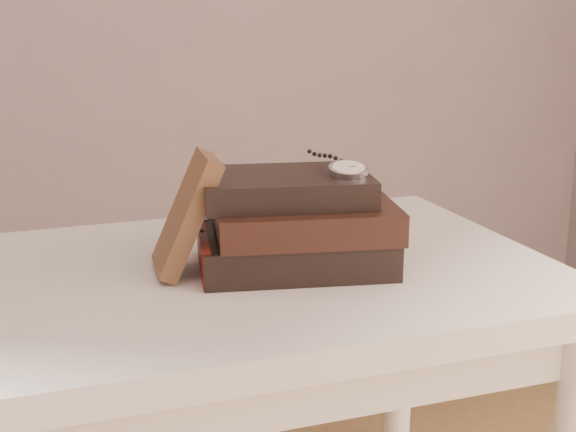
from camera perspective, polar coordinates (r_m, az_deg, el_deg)
name	(u,v)px	position (r m, az deg, el deg)	size (l,w,h in m)	color
table	(200,335)	(1.20, -5.99, -8.00)	(1.00, 0.60, 0.75)	beige
book_stack	(296,225)	(1.17, 0.54, -0.58)	(0.30, 0.23, 0.13)	black
journal	(187,214)	(1.15, -6.88, 0.12)	(0.03, 0.11, 0.17)	#402818
pocket_watch	(347,169)	(1.15, 4.04, 3.19)	(0.06, 0.16, 0.02)	silver
eyeglasses	(223,202)	(1.24, -4.44, 0.94)	(0.13, 0.15, 0.05)	silver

